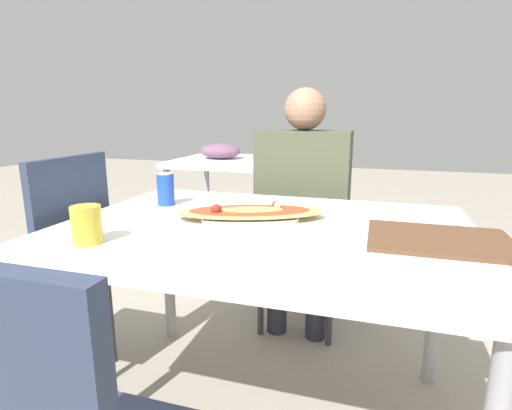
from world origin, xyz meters
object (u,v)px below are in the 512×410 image
chair_far_seated (305,224)px  chair_side_left (55,263)px  dining_table (264,245)px  person_seated (302,193)px  pizza_main (250,213)px  soda_can (166,189)px  drink_glass (87,225)px

chair_far_seated → chair_side_left: (-0.83, -0.83, 0.00)m
dining_table → person_seated: 0.68m
pizza_main → dining_table: bearing=-41.2°
chair_far_seated → dining_table: bearing=90.2°
chair_side_left → soda_can: 0.51m
chair_side_left → person_seated: (0.83, 0.71, 0.19)m
pizza_main → soda_can: soda_can is taller
chair_side_left → person_seated: 1.11m
drink_glass → chair_far_seated: bearing=69.5°
person_seated → drink_glass: bearing=67.3°
dining_table → soda_can: bearing=159.6°
person_seated → chair_side_left: bearing=40.5°
dining_table → pizza_main: bearing=138.8°
chair_far_seated → soda_can: bearing=54.9°
chair_side_left → pizza_main: (0.77, 0.09, 0.23)m
chair_side_left → pizza_main: bearing=-83.3°
chair_far_seated → person_seated: person_seated is taller
dining_table → drink_glass: bearing=-143.0°
chair_far_seated → pizza_main: (-0.07, -0.74, 0.23)m
dining_table → soda_can: (-0.45, 0.17, 0.13)m
chair_side_left → pizza_main: size_ratio=1.73×
dining_table → drink_glass: 0.54m
chair_side_left → dining_table: bearing=-88.0°
person_seated → soda_can: bearing=49.2°
dining_table → person_seated: size_ratio=1.08×
dining_table → pizza_main: pizza_main is taller
drink_glass → person_seated: bearing=67.3°
soda_can → chair_side_left: bearing=-153.3°
soda_can → pizza_main: bearing=-15.6°
chair_far_seated → pizza_main: 0.78m
drink_glass → dining_table: bearing=37.0°
person_seated → pizza_main: 0.63m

